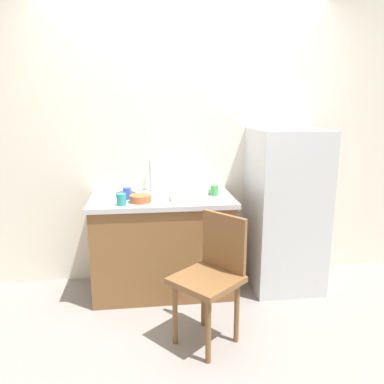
# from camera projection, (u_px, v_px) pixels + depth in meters

# --- Properties ---
(ground_plane) EXTENTS (8.00, 8.00, 0.00)m
(ground_plane) POSITION_uv_depth(u_px,v_px,m) (200.00, 328.00, 2.82)
(ground_plane) COLOR gray
(back_wall) EXTENTS (4.80, 0.10, 2.53)m
(back_wall) POSITION_uv_depth(u_px,v_px,m) (185.00, 143.00, 3.50)
(back_wall) COLOR silver
(back_wall) RESTS_ON ground_plane
(cabinet_base) EXTENTS (1.17, 0.60, 0.81)m
(cabinet_base) POSITION_uv_depth(u_px,v_px,m) (163.00, 247.00, 3.33)
(cabinet_base) COLOR brown
(cabinet_base) RESTS_ON ground_plane
(countertop) EXTENTS (1.21, 0.64, 0.04)m
(countertop) POSITION_uv_depth(u_px,v_px,m) (162.00, 200.00, 3.23)
(countertop) COLOR #B7B7BC
(countertop) RESTS_ON cabinet_base
(faucet) EXTENTS (0.02, 0.02, 0.27)m
(faucet) POSITION_uv_depth(u_px,v_px,m) (151.00, 176.00, 3.43)
(faucet) COLOR #B7B7BC
(faucet) RESTS_ON countertop
(refrigerator) EXTENTS (0.60, 0.63, 1.41)m
(refrigerator) POSITION_uv_depth(u_px,v_px,m) (285.00, 209.00, 3.38)
(refrigerator) COLOR silver
(refrigerator) RESTS_ON ground_plane
(chair) EXTENTS (0.56, 0.56, 0.89)m
(chair) POSITION_uv_depth(u_px,v_px,m) (212.00, 273.00, 2.59)
(chair) COLOR brown
(chair) RESTS_ON ground_plane
(dish_tray) EXTENTS (0.28, 0.20, 0.05)m
(dish_tray) POSITION_uv_depth(u_px,v_px,m) (187.00, 196.00, 3.17)
(dish_tray) COLOR white
(dish_tray) RESTS_ON countertop
(terracotta_bowl) EXTENTS (0.17, 0.17, 0.06)m
(terracotta_bowl) POSITION_uv_depth(u_px,v_px,m) (140.00, 199.00, 3.07)
(terracotta_bowl) COLOR #B25B33
(terracotta_bowl) RESTS_ON countertop
(hotplate) EXTENTS (0.17, 0.17, 0.02)m
(hotplate) POSITION_uv_depth(u_px,v_px,m) (126.00, 194.00, 3.31)
(hotplate) COLOR #2D2D2D
(hotplate) RESTS_ON countertop
(cup_blue) EXTENTS (0.07, 0.07, 0.10)m
(cup_blue) POSITION_uv_depth(u_px,v_px,m) (127.00, 193.00, 3.16)
(cup_blue) COLOR blue
(cup_blue) RESTS_ON countertop
(cup_teal) EXTENTS (0.08, 0.08, 0.09)m
(cup_teal) POSITION_uv_depth(u_px,v_px,m) (121.00, 199.00, 2.98)
(cup_teal) COLOR teal
(cup_teal) RESTS_ON countertop
(cup_white) EXTENTS (0.08, 0.08, 0.09)m
(cup_white) POSITION_uv_depth(u_px,v_px,m) (206.00, 189.00, 3.33)
(cup_white) COLOR white
(cup_white) RESTS_ON countertop
(cup_green) EXTENTS (0.06, 0.06, 0.09)m
(cup_green) POSITION_uv_depth(u_px,v_px,m) (214.00, 190.00, 3.28)
(cup_green) COLOR green
(cup_green) RESTS_ON countertop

